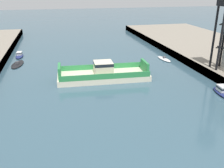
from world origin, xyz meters
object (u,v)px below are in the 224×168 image
chain_ferry (103,74)px  moored_boat_near_left (223,91)px  moored_boat_near_right (18,64)px  moored_boat_far_left (19,55)px  moored_boat_far_right (164,59)px

chain_ferry → moored_boat_near_left: size_ratio=3.11×
moored_boat_near_left → moored_boat_near_right: 45.32m
moored_boat_near_right → moored_boat_far_left: moored_boat_far_left is taller
chain_ferry → moored_boat_near_right: size_ratio=2.53×
moored_boat_far_left → moored_boat_near_left: bearing=-42.3°
moored_boat_far_right → moored_boat_far_left: bearing=162.9°
chain_ferry → moored_boat_far_right: bearing=30.5°
moored_boat_near_right → moored_boat_far_right: 36.19m
chain_ferry → moored_boat_near_right: 22.99m
chain_ferry → moored_boat_near_left: chain_ferry is taller
moored_boat_near_right → chain_ferry: bearing=-37.8°
chain_ferry → moored_boat_near_left: bearing=-33.0°
moored_boat_far_right → moored_boat_near_left: bearing=-87.7°
moored_boat_near_right → moored_boat_far_right: moored_boat_far_right is taller
moored_boat_far_left → moored_boat_far_right: bearing=-17.1°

